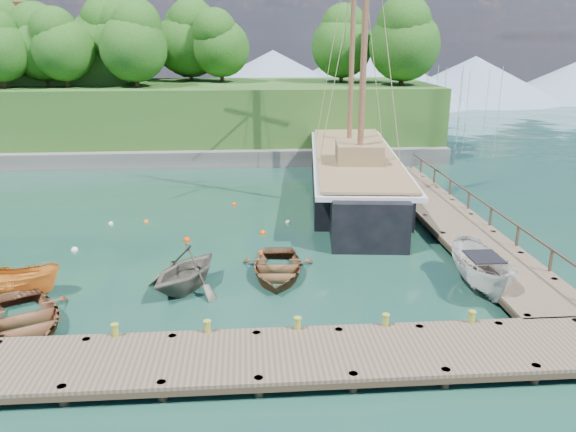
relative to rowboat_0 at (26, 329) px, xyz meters
name	(u,v)px	position (x,y,z in m)	size (l,w,h in m)	color
ground	(239,284)	(7.59, 3.24, 0.00)	(160.00, 160.00, 0.00)	#193B2D
dock_near	(302,356)	(9.59, -3.26, 0.43)	(20.00, 3.20, 1.10)	brown
dock_east	(448,217)	(19.09, 10.24, 0.43)	(3.20, 24.00, 1.10)	brown
bollard_0	(117,352)	(3.59, -1.86, 0.00)	(0.26, 0.26, 0.45)	olive
bollard_1	(209,349)	(6.59, -1.86, 0.00)	(0.26, 0.26, 0.45)	olive
bollard_2	(297,345)	(9.59, -1.86, 0.00)	(0.26, 0.26, 0.45)	olive
bollard_3	(384,342)	(12.59, -1.86, 0.00)	(0.26, 0.26, 0.45)	olive
bollard_4	(469,338)	(15.59, -1.86, 0.00)	(0.26, 0.26, 0.45)	olive
rowboat_0	(26,329)	(0.00, 0.00, 0.00)	(3.48, 4.87, 1.01)	brown
rowboat_1	(186,289)	(5.40, 2.89, 0.00)	(3.34, 3.87, 2.04)	#595449
rowboat_2	(277,276)	(9.23, 3.96, 0.00)	(3.26, 4.56, 0.94)	brown
motorboat_orange	(16,296)	(-1.38, 2.78, 0.00)	(1.38, 3.68, 1.42)	orange
cabin_boat_white	(480,289)	(17.59, 2.03, 0.00)	(1.81, 4.82, 1.86)	silver
schooner	(353,174)	(15.10, 17.49, 1.21)	(7.69, 29.24, 21.74)	black
mooring_buoy_0	(75,251)	(-0.48, 7.76, 0.00)	(0.34, 0.34, 0.34)	white
mooring_buoy_1	(187,241)	(4.88, 8.76, 0.00)	(0.35, 0.35, 0.35)	#F73700
mooring_buoy_2	(263,234)	(8.79, 9.53, 0.00)	(0.35, 0.35, 0.35)	#D84802
mooring_buoy_3	(288,223)	(10.27, 11.26, 0.00)	(0.30, 0.30, 0.30)	silver
mooring_buoy_4	(146,222)	(2.29, 11.95, 0.00)	(0.29, 0.29, 0.29)	orange
mooring_buoy_5	(234,205)	(7.20, 14.99, 0.00)	(0.33, 0.33, 0.33)	#D94100
mooring_buoy_6	(111,224)	(0.39, 11.75, 0.00)	(0.28, 0.28, 0.28)	white
mooring_buoy_7	(261,254)	(8.61, 6.66, 0.00)	(0.29, 0.29, 0.29)	#E73A00
headland	(98,88)	(-5.28, 34.60, 5.54)	(51.00, 19.31, 12.90)	#474744
distant_ridge	(269,74)	(11.90, 73.24, 4.35)	(117.00, 40.00, 10.00)	#728CA5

